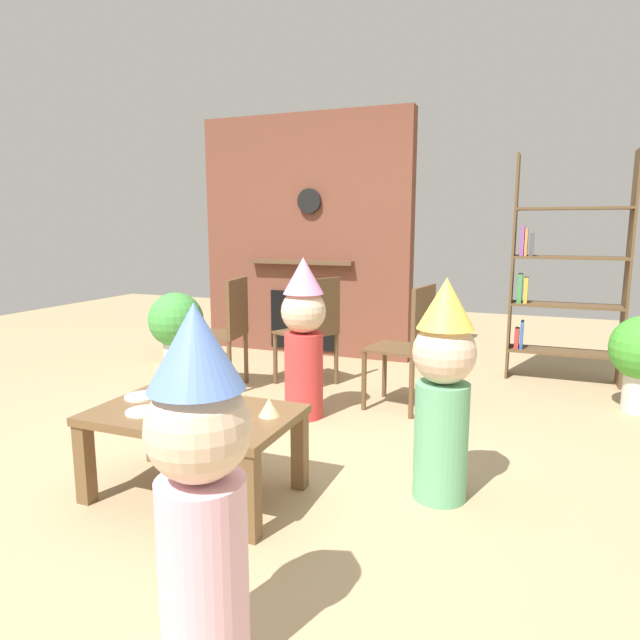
% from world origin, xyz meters
% --- Properties ---
extents(ground_plane, '(12.00, 12.00, 0.00)m').
position_xyz_m(ground_plane, '(0.00, 0.00, 0.00)').
color(ground_plane, tan).
extents(brick_fireplace_feature, '(2.20, 0.28, 2.40)m').
position_xyz_m(brick_fireplace_feature, '(-0.87, 2.60, 1.19)').
color(brick_fireplace_feature, brown).
rests_on(brick_fireplace_feature, ground_plane).
extents(bookshelf, '(0.90, 0.28, 1.90)m').
position_xyz_m(bookshelf, '(1.52, 2.40, 0.89)').
color(bookshelf, brown).
rests_on(bookshelf, ground_plane).
extents(coffee_table, '(0.98, 0.60, 0.43)m').
position_xyz_m(coffee_table, '(-0.16, -0.49, 0.36)').
color(coffee_table, brown).
rests_on(coffee_table, ground_plane).
extents(paper_cup_near_left, '(0.06, 0.06, 0.09)m').
position_xyz_m(paper_cup_near_left, '(0.10, -0.61, 0.47)').
color(paper_cup_near_left, silver).
rests_on(paper_cup_near_left, coffee_table).
extents(paper_cup_near_right, '(0.06, 0.06, 0.09)m').
position_xyz_m(paper_cup_near_right, '(-0.13, -0.67, 0.47)').
color(paper_cup_near_right, '#E5666B').
rests_on(paper_cup_near_right, coffee_table).
extents(paper_cup_center, '(0.06, 0.06, 0.09)m').
position_xyz_m(paper_cup_center, '(-0.18, -0.39, 0.48)').
color(paper_cup_center, '#8CD18C').
rests_on(paper_cup_center, coffee_table).
extents(paper_plate_front, '(0.17, 0.17, 0.01)m').
position_xyz_m(paper_plate_front, '(-0.36, -0.60, 0.44)').
color(paper_plate_front, white).
rests_on(paper_plate_front, coffee_table).
extents(paper_plate_rear, '(0.17, 0.17, 0.01)m').
position_xyz_m(paper_plate_rear, '(-0.53, -0.41, 0.44)').
color(paper_plate_rear, white).
rests_on(paper_plate_rear, coffee_table).
extents(birthday_cake_slice, '(0.10, 0.10, 0.09)m').
position_xyz_m(birthday_cake_slice, '(0.22, -0.42, 0.47)').
color(birthday_cake_slice, '#EAC68C').
rests_on(birthday_cake_slice, coffee_table).
extents(table_fork, '(0.07, 0.15, 0.01)m').
position_xyz_m(table_fork, '(-0.33, -0.30, 0.43)').
color(table_fork, silver).
rests_on(table_fork, coffee_table).
extents(child_with_cone_hat, '(0.31, 0.31, 1.11)m').
position_xyz_m(child_with_cone_hat, '(0.48, -1.39, 0.58)').
color(child_with_cone_hat, '#EAB2C6').
rests_on(child_with_cone_hat, ground_plane).
extents(child_in_pink, '(0.30, 0.30, 1.08)m').
position_xyz_m(child_in_pink, '(0.97, -0.08, 0.57)').
color(child_in_pink, '#66B27F').
rests_on(child_in_pink, ground_plane).
extents(child_by_the_chairs, '(0.31, 0.31, 1.10)m').
position_xyz_m(child_by_the_chairs, '(-0.11, 0.75, 0.58)').
color(child_by_the_chairs, '#D13838').
rests_on(child_by_the_chairs, ground_plane).
extents(dining_chair_left, '(0.45, 0.45, 0.90)m').
position_xyz_m(dining_chair_left, '(-0.94, 1.14, 0.51)').
color(dining_chair_left, brown).
rests_on(dining_chair_left, ground_plane).
extents(dining_chair_middle, '(0.53, 0.53, 0.90)m').
position_xyz_m(dining_chair_middle, '(-0.32, 1.45, 0.51)').
color(dining_chair_middle, brown).
rests_on(dining_chair_middle, ground_plane).
extents(dining_chair_right, '(0.46, 0.46, 0.90)m').
position_xyz_m(dining_chair_right, '(0.54, 1.17, 0.51)').
color(dining_chair_right, brown).
rests_on(dining_chair_right, ground_plane).
extents(potted_plant_short, '(0.52, 0.52, 0.69)m').
position_xyz_m(potted_plant_short, '(-1.82, 1.67, 0.40)').
color(potted_plant_short, beige).
rests_on(potted_plant_short, ground_plane).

